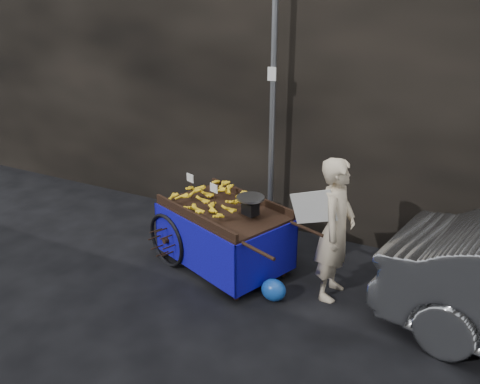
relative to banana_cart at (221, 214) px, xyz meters
The scene contains 6 objects.
ground 0.77m from the banana_cart, 122.52° to the right, with size 80.00×80.00×0.00m, color black.
building_wall 3.01m from the banana_cart, 83.30° to the left, with size 13.50×2.00×5.00m.
street_pole 1.70m from the banana_cart, 80.32° to the left, with size 0.12×0.10×4.00m.
banana_cart is the anchor object (origin of this frame).
vendor 1.52m from the banana_cart, ahead, with size 0.73×0.63×1.72m.
plastic_bag 1.21m from the banana_cart, 24.75° to the right, with size 0.30×0.24×0.27m, color #1649AB.
Camera 1 is at (2.88, -4.60, 3.24)m, focal length 35.00 mm.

